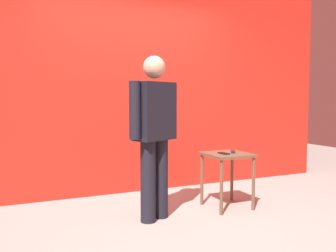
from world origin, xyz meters
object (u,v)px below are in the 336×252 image
side_table (227,163)px  cell_phone (224,153)px  tv_remote (233,151)px  standing_person (154,129)px

side_table → cell_phone: 0.13m
tv_remote → cell_phone: bearing=-130.0°
side_table → cell_phone: bearing=-160.2°
cell_phone → tv_remote: (0.15, 0.05, 0.01)m
standing_person → side_table: bearing=3.0°
standing_person → side_table: (0.89, 0.05, -0.41)m
standing_person → cell_phone: size_ratio=11.26×
standing_person → cell_phone: 0.88m
side_table → tv_remote: tv_remote is taller
standing_person → cell_phone: standing_person is taller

